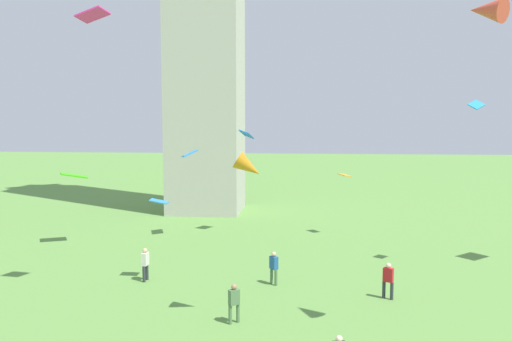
# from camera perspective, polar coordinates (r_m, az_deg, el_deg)

# --- Properties ---
(person_0) EXTENTS (0.49, 0.46, 1.64)m
(person_0) POSITION_cam_1_polar(r_m,az_deg,el_deg) (21.50, -2.47, -14.36)
(person_0) COLOR #51754C
(person_0) RESTS_ON ground_plane
(person_1) EXTENTS (0.30, 0.53, 1.72)m
(person_1) POSITION_cam_1_polar(r_m,az_deg,el_deg) (27.33, -12.25, -9.99)
(person_1) COLOR #2D3338
(person_1) RESTS_ON ground_plane
(person_2) EXTENTS (0.51, 0.43, 1.71)m
(person_2) POSITION_cam_1_polar(r_m,az_deg,el_deg) (24.94, 14.53, -11.59)
(person_2) COLOR #2D3338
(person_2) RESTS_ON ground_plane
(person_4) EXTENTS (0.48, 0.50, 1.69)m
(person_4) POSITION_cam_1_polar(r_m,az_deg,el_deg) (26.19, 2.00, -10.61)
(person_4) COLOR #51754C
(person_4) RESTS_ON ground_plane
(kite_flying_0) EXTENTS (1.43, 1.75, 0.59)m
(kite_flying_0) POSITION_cam_1_polar(r_m,az_deg,el_deg) (35.79, -7.42, 1.88)
(kite_flying_0) COLOR #2A8AF0
(kite_flying_1) EXTENTS (1.01, 0.87, 0.58)m
(kite_flying_1) POSITION_cam_1_polar(r_m,az_deg,el_deg) (29.87, 23.38, 6.75)
(kite_flying_1) COLOR #2188C6
(kite_flying_3) EXTENTS (1.06, 1.39, 0.71)m
(kite_flying_3) POSITION_cam_1_polar(r_m,az_deg,el_deg) (36.56, -1.07, 4.05)
(kite_flying_3) COLOR blue
(kite_flying_4) EXTENTS (1.51, 1.52, 1.03)m
(kite_flying_4) POSITION_cam_1_polar(r_m,az_deg,el_deg) (19.58, 24.30, 15.98)
(kite_flying_4) COLOR #D94934
(kite_flying_5) EXTENTS (1.28, 0.75, 1.19)m
(kite_flying_5) POSITION_cam_1_polar(r_m,az_deg,el_deg) (20.18, -0.84, 0.40)
(kite_flying_5) COLOR orange
(kite_flying_6) EXTENTS (2.00, 1.80, 0.40)m
(kite_flying_6) POSITION_cam_1_polar(r_m,az_deg,el_deg) (35.61, -19.65, -0.52)
(kite_flying_6) COLOR #38BE0F
(kite_flying_7) EXTENTS (1.04, 1.11, 0.22)m
(kite_flying_7) POSITION_cam_1_polar(r_m,az_deg,el_deg) (36.89, 9.84, -0.50)
(kite_flying_7) COLOR orange
(kite_flying_9) EXTENTS (1.44, 1.10, 0.56)m
(kite_flying_9) POSITION_cam_1_polar(r_m,az_deg,el_deg) (24.18, -17.76, 16.22)
(kite_flying_9) COLOR #E42C90
(kite_flying_10) EXTENTS (0.92, 0.66, 0.23)m
(kite_flying_10) POSITION_cam_1_polar(r_m,az_deg,el_deg) (26.33, -10.76, -3.39)
(kite_flying_10) COLOR #2B84CD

